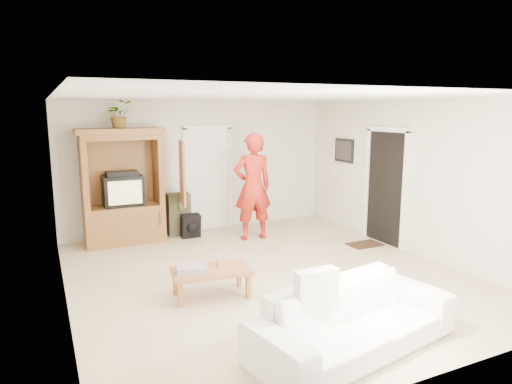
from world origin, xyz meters
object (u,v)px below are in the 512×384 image
(man, at_px, (253,187))
(coffee_table, at_px, (211,273))
(armoire, at_px, (124,194))
(sofa, at_px, (354,319))

(man, distance_m, coffee_table, 2.87)
(armoire, height_order, man, armoire)
(armoire, height_order, sofa, armoire)
(armoire, bearing_deg, coffee_table, -79.58)
(armoire, xyz_separation_m, sofa, (1.42, -4.94, -0.58))
(armoire, bearing_deg, man, -20.04)
(coffee_table, bearing_deg, sofa, -58.45)
(man, bearing_deg, sofa, 84.29)
(man, xyz_separation_m, sofa, (-0.80, -4.14, -0.67))
(man, bearing_deg, armoire, -14.87)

